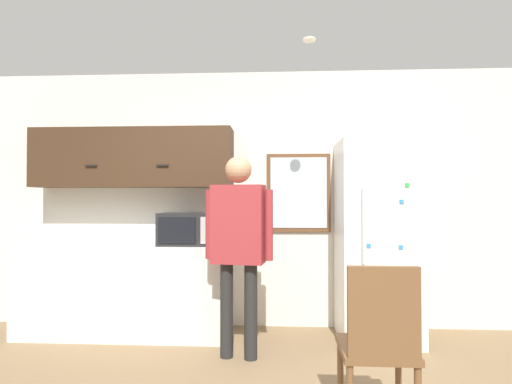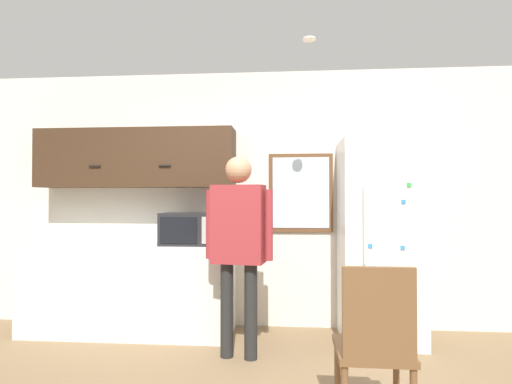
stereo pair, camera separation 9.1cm
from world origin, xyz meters
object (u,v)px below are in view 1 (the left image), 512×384
Objects in this scene: person at (239,234)px; refrigerator at (377,239)px; microwave at (186,229)px; chair at (379,340)px.

refrigerator is (1.28, 0.52, -0.09)m from person.
microwave is 0.52× the size of chair.
chair is at bearing -103.44° from refrigerator.
person is 1.75× the size of chair.
chair is (-0.37, -1.57, -0.42)m from refrigerator.
microwave reaches higher than chair.
refrigerator is 1.66m from chair.
refrigerator is 1.96× the size of chair.
refrigerator reaches higher than chair.
person is at bearing -41.22° from microwave.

